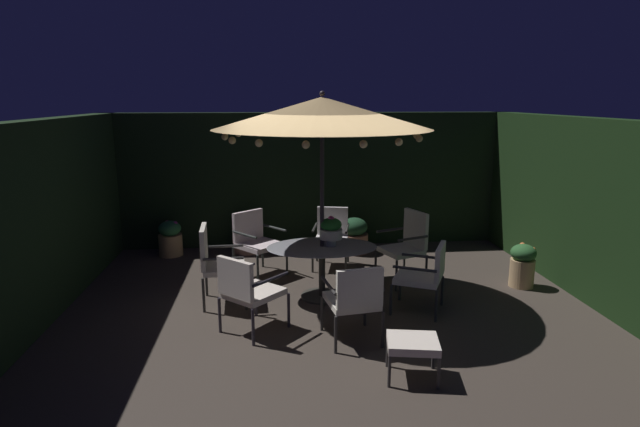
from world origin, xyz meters
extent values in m
cube|color=#3E352E|center=(0.00, 0.00, -0.01)|extent=(7.45, 6.56, 0.02)
cube|color=black|center=(0.00, 3.13, 1.22)|extent=(7.45, 0.30, 2.44)
cube|color=black|center=(-3.58, 0.00, 1.22)|extent=(0.30, 6.56, 2.44)
cube|color=black|center=(3.58, 0.00, 1.22)|extent=(0.30, 6.56, 2.44)
cylinder|color=#32312B|center=(-0.06, 0.37, 0.01)|extent=(0.58, 0.58, 0.03)
cylinder|color=#32312B|center=(-0.06, 0.37, 0.35)|extent=(0.09, 0.09, 0.70)
ellipsoid|color=gray|center=(-0.06, 0.37, 0.72)|extent=(1.50, 1.03, 0.03)
cylinder|color=#302B33|center=(-0.06, 0.37, 1.22)|extent=(0.06, 0.06, 2.44)
cone|color=tan|center=(-0.06, 0.37, 2.50)|extent=(2.84, 2.84, 0.41)
sphere|color=#302B33|center=(-0.06, 0.37, 2.75)|extent=(0.07, 0.07, 0.07)
sphere|color=#F9DB8C|center=(1.19, 0.36, 2.21)|extent=(0.09, 0.09, 0.09)
sphere|color=#F9DB8C|center=(1.04, 0.97, 2.21)|extent=(0.09, 0.09, 0.09)
sphere|color=#F9DB8C|center=(0.68, 1.38, 2.21)|extent=(0.09, 0.09, 0.09)
sphere|color=#F9DB8C|center=(0.16, 1.60, 2.21)|extent=(0.09, 0.09, 0.09)
sphere|color=#F9DB8C|center=(-0.36, 1.58, 2.21)|extent=(0.09, 0.09, 0.09)
sphere|color=#F9DB8C|center=(-0.81, 1.37, 2.21)|extent=(0.09, 0.09, 0.09)
sphere|color=#F9DB8C|center=(-1.16, 0.95, 2.21)|extent=(0.09, 0.09, 0.09)
sphere|color=#F9DB8C|center=(-1.30, 0.40, 2.21)|extent=(0.09, 0.09, 0.09)
sphere|color=#F9DB8C|center=(-1.17, -0.19, 2.21)|extent=(0.09, 0.09, 0.09)
sphere|color=#F9DB8C|center=(-0.85, -0.59, 2.21)|extent=(0.09, 0.09, 0.09)
sphere|color=#F9DB8C|center=(-0.35, -0.84, 2.21)|extent=(0.09, 0.09, 0.09)
sphere|color=#F9DB8C|center=(0.27, -0.83, 2.21)|extent=(0.09, 0.09, 0.09)
sphere|color=#F9DB8C|center=(0.71, -0.60, 2.21)|extent=(0.09, 0.09, 0.09)
sphere|color=#F9DB8C|center=(1.08, -0.12, 2.21)|extent=(0.09, 0.09, 0.09)
cylinder|color=silver|center=(0.06, 0.38, 0.78)|extent=(0.14, 0.14, 0.10)
cylinder|color=beige|center=(0.06, 0.38, 0.90)|extent=(0.30, 0.30, 0.13)
ellipsoid|color=#1F6426|center=(0.06, 0.38, 1.03)|extent=(0.29, 0.29, 0.17)
sphere|color=#BE3B7C|center=(0.06, 0.38, 1.09)|extent=(0.10, 0.10, 0.10)
cylinder|color=#2D3230|center=(-0.51, 1.34, 0.22)|extent=(0.04, 0.04, 0.45)
cylinder|color=#2D3230|center=(-0.95, 0.95, 0.22)|extent=(0.04, 0.04, 0.45)
cylinder|color=#2D3230|center=(-0.89, 1.77, 0.22)|extent=(0.04, 0.04, 0.45)
cylinder|color=#2D3230|center=(-1.33, 1.39, 0.22)|extent=(0.04, 0.04, 0.45)
cube|color=silver|center=(-0.92, 1.36, 0.48)|extent=(0.80, 0.80, 0.07)
cube|color=silver|center=(-1.10, 1.57, 0.75)|extent=(0.46, 0.41, 0.46)
cylinder|color=#2D3230|center=(-0.70, 1.55, 0.71)|extent=(0.39, 0.44, 0.04)
cylinder|color=#2D3230|center=(-1.14, 1.17, 0.71)|extent=(0.39, 0.44, 0.04)
cylinder|color=#2F2E2D|center=(-1.12, 0.60, 0.23)|extent=(0.04, 0.04, 0.46)
cylinder|color=#2F2E2D|center=(-1.08, 0.03, 0.23)|extent=(0.04, 0.04, 0.46)
cylinder|color=#2F2E2D|center=(-1.65, 0.57, 0.23)|extent=(0.04, 0.04, 0.46)
cylinder|color=#2F2E2D|center=(-1.62, 0.00, 0.23)|extent=(0.04, 0.04, 0.46)
cube|color=beige|center=(-1.37, 0.30, 0.49)|extent=(0.56, 0.59, 0.07)
cube|color=beige|center=(-1.62, 0.29, 0.79)|extent=(0.09, 0.55, 0.53)
cylinder|color=#2F2E2D|center=(-1.38, 0.59, 0.71)|extent=(0.51, 0.06, 0.04)
cylinder|color=#2F2E2D|center=(-1.35, 0.02, 0.71)|extent=(0.51, 0.06, 0.04)
cylinder|color=#302C35|center=(-0.95, -0.18, 0.21)|extent=(0.04, 0.04, 0.43)
cylinder|color=#302C35|center=(-0.55, -0.55, 0.21)|extent=(0.04, 0.04, 0.43)
cylinder|color=#302C35|center=(-1.36, -0.61, 0.21)|extent=(0.04, 0.04, 0.43)
cylinder|color=#302C35|center=(-0.96, -0.99, 0.21)|extent=(0.04, 0.04, 0.43)
cube|color=silver|center=(-0.95, -0.58, 0.46)|extent=(0.79, 0.79, 0.07)
cube|color=silver|center=(-1.15, -0.79, 0.72)|extent=(0.42, 0.40, 0.44)
cylinder|color=#302C35|center=(-1.15, -0.40, 0.69)|extent=(0.42, 0.44, 0.04)
cylinder|color=#302C35|center=(-0.75, -0.77, 0.69)|extent=(0.42, 0.44, 0.04)
cylinder|color=#302E2D|center=(-0.16, -0.67, 0.21)|extent=(0.04, 0.04, 0.42)
cylinder|color=#302E2D|center=(0.37, -0.59, 0.21)|extent=(0.04, 0.04, 0.42)
cylinder|color=#302E2D|center=(-0.07, -1.25, 0.21)|extent=(0.04, 0.04, 0.42)
cylinder|color=#302E2D|center=(0.46, -1.17, 0.21)|extent=(0.04, 0.04, 0.42)
cube|color=silver|center=(0.15, -0.92, 0.46)|extent=(0.61, 0.65, 0.07)
cube|color=silver|center=(0.19, -1.20, 0.71)|extent=(0.52, 0.14, 0.43)
cylinder|color=#302E2D|center=(-0.12, -0.96, 0.67)|extent=(0.12, 0.56, 0.04)
cylinder|color=#302E2D|center=(0.41, -0.88, 0.67)|extent=(0.12, 0.56, 0.04)
cylinder|color=#292C2E|center=(0.75, -0.32, 0.20)|extent=(0.04, 0.04, 0.41)
cylinder|color=#292C2E|center=(0.99, 0.17, 0.20)|extent=(0.04, 0.04, 0.41)
cylinder|color=#292C2E|center=(1.25, -0.57, 0.20)|extent=(0.04, 0.04, 0.41)
cylinder|color=#292C2E|center=(1.49, -0.07, 0.20)|extent=(0.04, 0.04, 0.41)
cube|color=silver|center=(1.12, -0.20, 0.44)|extent=(0.73, 0.72, 0.07)
cube|color=silver|center=(1.36, -0.32, 0.69)|extent=(0.28, 0.50, 0.42)
cylinder|color=#292C2E|center=(1.00, -0.44, 0.65)|extent=(0.50, 0.27, 0.04)
cylinder|color=#292C2E|center=(1.24, 0.05, 0.65)|extent=(0.50, 0.27, 0.04)
cylinder|color=#2F2D2E|center=(1.02, 0.50, 0.23)|extent=(0.04, 0.04, 0.46)
cylinder|color=#2F2D2E|center=(0.82, 1.01, 0.23)|extent=(0.04, 0.04, 0.46)
cylinder|color=#2F2D2E|center=(1.51, 0.69, 0.23)|extent=(0.04, 0.04, 0.46)
cylinder|color=#2F2D2E|center=(1.31, 1.20, 0.23)|extent=(0.04, 0.04, 0.46)
cube|color=silver|center=(1.16, 0.85, 0.49)|extent=(0.68, 0.69, 0.07)
cube|color=silver|center=(1.40, 0.94, 0.80)|extent=(0.25, 0.51, 0.54)
cylinder|color=#2F2D2E|center=(1.26, 0.60, 0.75)|extent=(0.48, 0.22, 0.04)
cylinder|color=#2F2D2E|center=(1.06, 1.10, 0.75)|extent=(0.48, 0.22, 0.04)
cylinder|color=#32312F|center=(0.41, 1.32, 0.20)|extent=(0.04, 0.04, 0.41)
cylinder|color=#32312F|center=(-0.10, 1.43, 0.20)|extent=(0.04, 0.04, 0.41)
cylinder|color=#32312F|center=(0.53, 1.88, 0.20)|extent=(0.04, 0.04, 0.41)
cylinder|color=#32312F|center=(0.01, 1.99, 0.20)|extent=(0.04, 0.04, 0.41)
cube|color=silver|center=(0.21, 1.66, 0.44)|extent=(0.62, 0.66, 0.07)
cube|color=silver|center=(0.27, 1.93, 0.71)|extent=(0.51, 0.16, 0.47)
cylinder|color=#32312F|center=(0.47, 1.60, 0.66)|extent=(0.15, 0.55, 0.04)
cylinder|color=#32312F|center=(-0.05, 1.71, 0.66)|extent=(0.15, 0.55, 0.04)
cylinder|color=#322F2F|center=(0.42, -1.58, 0.16)|extent=(0.03, 0.03, 0.33)
cylinder|color=#322F2F|center=(0.87, -1.66, 0.16)|extent=(0.03, 0.03, 0.33)
cylinder|color=#322F2F|center=(0.35, -1.97, 0.16)|extent=(0.03, 0.03, 0.33)
cylinder|color=#322F2F|center=(0.81, -2.05, 0.16)|extent=(0.03, 0.03, 0.33)
cube|color=silver|center=(0.61, -1.82, 0.37)|extent=(0.56, 0.50, 0.08)
cylinder|color=#9F634F|center=(0.71, 2.46, 0.17)|extent=(0.51, 0.51, 0.33)
ellipsoid|color=#1D4227|center=(0.71, 2.46, 0.46)|extent=(0.48, 0.48, 0.33)
sphere|color=#E85E63|center=(0.85, 2.42, 0.53)|extent=(0.09, 0.09, 0.09)
sphere|color=#D84D6D|center=(0.69, 2.59, 0.49)|extent=(0.09, 0.09, 0.09)
sphere|color=#DC496D|center=(0.59, 2.47, 0.56)|extent=(0.08, 0.08, 0.08)
sphere|color=#DA5B6A|center=(0.69, 2.34, 0.49)|extent=(0.06, 0.06, 0.06)
cylinder|color=tan|center=(-2.50, 2.57, 0.19)|extent=(0.41, 0.41, 0.37)
ellipsoid|color=#2A6B3A|center=(-2.50, 2.57, 0.48)|extent=(0.38, 0.38, 0.27)
sphere|color=#B63E8A|center=(-2.39, 2.55, 0.58)|extent=(0.08, 0.08, 0.08)
sphere|color=#AF4087|center=(-2.44, 2.67, 0.51)|extent=(0.10, 0.10, 0.10)
sphere|color=#AE4572|center=(-2.55, 2.67, 0.57)|extent=(0.08, 0.08, 0.08)
sphere|color=#BA4571|center=(-2.59, 2.55, 0.50)|extent=(0.10, 0.10, 0.10)
sphere|color=#A42975|center=(-2.53, 2.45, 0.52)|extent=(0.06, 0.06, 0.06)
sphere|color=#A43F88|center=(-2.43, 2.48, 0.48)|extent=(0.09, 0.09, 0.09)
cylinder|color=tan|center=(2.88, 0.52, 0.20)|extent=(0.35, 0.35, 0.41)
ellipsoid|color=#2C5E2D|center=(2.88, 0.52, 0.51)|extent=(0.36, 0.36, 0.25)
sphere|color=orange|center=(3.00, 0.49, 0.56)|extent=(0.07, 0.07, 0.07)
sphere|color=orange|center=(2.90, 0.62, 0.59)|extent=(0.08, 0.08, 0.08)
sphere|color=orange|center=(2.81, 0.61, 0.56)|extent=(0.07, 0.07, 0.07)
sphere|color=orange|center=(2.77, 0.45, 0.55)|extent=(0.07, 0.07, 0.07)
sphere|color=orange|center=(2.90, 0.42, 0.56)|extent=(0.08, 0.08, 0.08)
cylinder|color=#8E6656|center=(-1.18, 2.63, 0.19)|extent=(0.47, 0.47, 0.38)
ellipsoid|color=#225F30|center=(-1.18, 2.63, 0.51)|extent=(0.49, 0.49, 0.34)
sphere|color=#ED4E7A|center=(-1.01, 2.60, 0.54)|extent=(0.07, 0.07, 0.07)
sphere|color=#EC4279|center=(-1.14, 2.78, 0.62)|extent=(0.07, 0.07, 0.07)
sphere|color=#E0457A|center=(-1.32, 2.67, 0.56)|extent=(0.07, 0.07, 0.07)
sphere|color=#D86077|center=(-1.14, 2.43, 0.55)|extent=(0.07, 0.07, 0.07)
camera|label=1|loc=(-0.72, -6.36, 2.70)|focal=29.16mm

